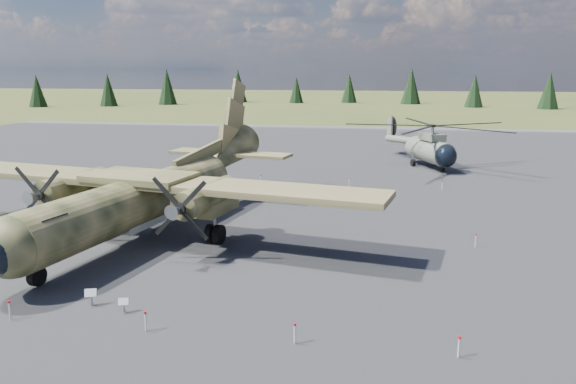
# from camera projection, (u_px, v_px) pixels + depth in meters

# --- Properties ---
(ground) EXTENTS (500.00, 500.00, 0.00)m
(ground) POSITION_uv_depth(u_px,v_px,m) (205.00, 233.00, 35.65)
(ground) COLOR brown
(ground) RESTS_ON ground
(apron) EXTENTS (120.00, 120.00, 0.04)m
(apron) POSITION_uv_depth(u_px,v_px,m) (244.00, 199.00, 45.27)
(apron) COLOR #56565B
(apron) RESTS_ON ground
(transport_plane) EXTENTS (30.51, 27.45, 10.05)m
(transport_plane) POSITION_uv_depth(u_px,v_px,m) (151.00, 189.00, 35.16)
(transport_plane) COLOR #333A1F
(transport_plane) RESTS_ON ground
(helicopter_near) EXTENTS (23.76, 23.76, 4.61)m
(helicopter_near) POSITION_uv_depth(u_px,v_px,m) (430.00, 137.00, 58.94)
(helicopter_near) COLOR #6A6A5C
(helicopter_near) RESTS_ON ground
(info_placard_left) EXTENTS (0.54, 0.37, 0.79)m
(info_placard_left) POSITION_uv_depth(u_px,v_px,m) (91.00, 295.00, 24.63)
(info_placard_left) COLOR gray
(info_placard_left) RESTS_ON ground
(info_placard_right) EXTENTS (0.46, 0.30, 0.67)m
(info_placard_right) POSITION_uv_depth(u_px,v_px,m) (123.00, 303.00, 23.93)
(info_placard_right) COLOR gray
(info_placard_right) RESTS_ON ground
(barrier_fence) EXTENTS (33.12, 29.62, 0.85)m
(barrier_fence) POSITION_uv_depth(u_px,v_px,m) (198.00, 226.00, 35.55)
(barrier_fence) COLOR silver
(barrier_fence) RESTS_ON ground
(treeline) EXTENTS (289.26, 299.56, 11.00)m
(treeline) POSITION_uv_depth(u_px,v_px,m) (155.00, 162.00, 33.70)
(treeline) COLOR black
(treeline) RESTS_ON ground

